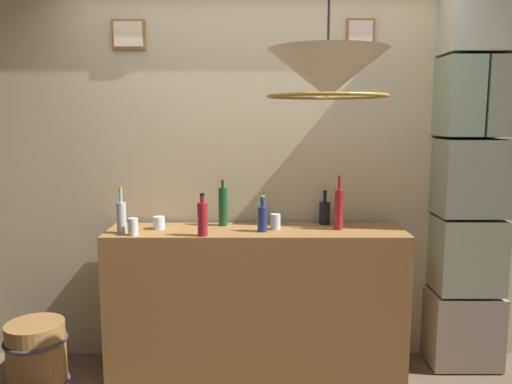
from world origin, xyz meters
name	(u,v)px	position (x,y,z in m)	size (l,w,h in m)	color
panelled_rear_partition	(256,159)	(0.00, 1.10, 1.39)	(3.75, 0.15, 2.62)	beige
stone_pillar	(470,177)	(1.40, 0.93, 1.28)	(0.46, 0.38, 2.54)	gray
bar_shelf_unit	(256,302)	(0.00, 0.80, 0.48)	(1.89, 0.43, 0.96)	olive
liquor_bottle_rum	(262,212)	(0.04, 0.97, 1.04)	(0.07, 0.07, 0.22)	#A4CFC5
liquor_bottle_gin	(325,212)	(0.46, 0.97, 1.04)	(0.07, 0.07, 0.23)	black
liquor_bottle_tequila	(223,206)	(-0.22, 0.93, 1.09)	(0.06, 0.06, 0.31)	#184A27
liquor_bottle_mezcal	(339,209)	(0.52, 0.81, 1.09)	(0.06, 0.06, 0.35)	maroon
liquor_bottle_rye	(262,218)	(0.04, 0.75, 1.05)	(0.06, 0.06, 0.23)	navy
liquor_bottle_scotch	(121,217)	(-0.83, 0.71, 1.06)	(0.06, 0.06, 0.29)	#ACB9C1
liquor_bottle_vodka	(203,218)	(-0.32, 0.64, 1.07)	(0.06, 0.06, 0.26)	maroon
glass_tumbler_rocks	(159,223)	(-0.62, 0.83, 1.00)	(0.08, 0.08, 0.08)	silver
glass_tumbler_highball	(133,227)	(-0.74, 0.65, 1.01)	(0.06, 0.06, 0.10)	silver
glass_tumbler_shot	(275,222)	(0.12, 0.82, 1.01)	(0.06, 0.06, 0.10)	silver
pendant_lamp	(328,75)	(0.32, -0.02, 1.86)	(0.55, 0.55, 0.53)	#EFE5C6
wooden_barrel	(37,361)	(-1.30, 0.47, 0.24)	(0.36, 0.36, 0.47)	olive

